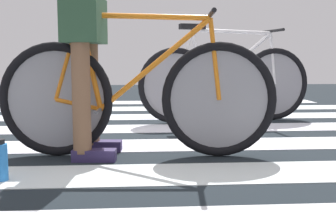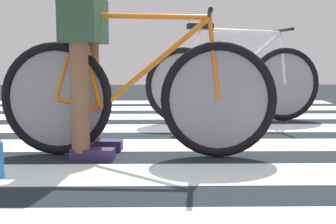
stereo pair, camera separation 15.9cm
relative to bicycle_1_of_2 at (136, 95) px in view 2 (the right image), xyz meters
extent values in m
cube|color=black|center=(-0.07, 0.44, -0.40)|extent=(18.00, 14.00, 0.02)
cube|color=silver|center=(0.06, -0.46, -0.38)|extent=(5.20, 0.44, 0.00)
cube|color=silver|center=(-0.13, 0.32, -0.38)|extent=(5.20, 0.44, 0.00)
cube|color=silver|center=(-0.13, 1.07, -0.38)|extent=(5.20, 0.44, 0.00)
cube|color=silver|center=(-0.06, 1.83, -0.38)|extent=(5.20, 0.44, 0.00)
cube|color=silver|center=(0.06, 2.58, -0.38)|extent=(5.20, 0.44, 0.00)
cube|color=silver|center=(-0.11, 3.34, -0.38)|extent=(5.20, 0.44, 0.00)
torus|color=black|center=(-0.50, 0.04, -0.03)|extent=(0.72, 0.12, 0.72)
torus|color=black|center=(0.51, -0.04, -0.03)|extent=(0.72, 0.12, 0.72)
cylinder|color=gray|center=(-0.50, 0.04, -0.03)|extent=(0.61, 0.06, 0.61)
cylinder|color=gray|center=(0.51, -0.04, -0.03)|extent=(0.61, 0.06, 0.61)
cylinder|color=orange|center=(0.05, 0.00, 0.48)|extent=(0.80, 0.10, 0.05)
cylinder|color=orange|center=(0.11, -0.01, 0.19)|extent=(0.70, 0.10, 0.59)
cylinder|color=orange|center=(-0.28, 0.02, 0.20)|extent=(0.16, 0.05, 0.59)
cylinder|color=orange|center=(-0.36, 0.03, -0.06)|extent=(0.29, 0.05, 0.09)
cylinder|color=orange|center=(-0.42, 0.04, 0.23)|extent=(0.19, 0.04, 0.53)
cylinder|color=orange|center=(0.48, -0.04, 0.22)|extent=(0.09, 0.04, 0.50)
cube|color=black|center=(-0.34, 0.03, 0.52)|extent=(0.25, 0.11, 0.05)
cylinder|color=black|center=(0.45, -0.04, 0.49)|extent=(0.07, 0.52, 0.03)
cylinder|color=#4C4C51|center=(-0.22, 0.02, -0.09)|extent=(0.05, 0.34, 0.02)
cylinder|color=brown|center=(-0.30, 0.17, 0.11)|extent=(0.11, 0.11, 0.90)
cylinder|color=brown|center=(-0.33, -0.11, 0.11)|extent=(0.11, 0.11, 0.90)
cube|color=#2B4C34|center=(-0.31, 0.03, 0.46)|extent=(0.26, 0.43, 0.28)
cube|color=#2F254F|center=(-0.23, 0.16, -0.35)|extent=(0.27, 0.12, 0.07)
cube|color=#2F254F|center=(-0.26, -0.12, -0.35)|extent=(0.27, 0.12, 0.07)
torus|color=black|center=(0.37, 1.37, -0.03)|extent=(0.72, 0.17, 0.72)
torus|color=black|center=(1.37, 1.54, -0.03)|extent=(0.72, 0.17, 0.72)
cylinder|color=gray|center=(0.37, 1.37, -0.03)|extent=(0.60, 0.11, 0.61)
cylinder|color=gray|center=(1.37, 1.54, -0.03)|extent=(0.60, 0.11, 0.61)
cylinder|color=white|center=(0.92, 1.46, 0.48)|extent=(0.80, 0.17, 0.05)
cylinder|color=white|center=(0.98, 1.47, 0.19)|extent=(0.70, 0.15, 0.59)
cylinder|color=white|center=(0.58, 1.41, 0.20)|extent=(0.16, 0.06, 0.59)
cylinder|color=white|center=(0.50, 1.39, -0.06)|extent=(0.29, 0.07, 0.09)
cylinder|color=white|center=(0.45, 1.39, 0.23)|extent=(0.19, 0.06, 0.53)
cylinder|color=white|center=(1.34, 1.53, 0.22)|extent=(0.09, 0.04, 0.50)
cube|color=black|center=(0.52, 1.40, 0.52)|extent=(0.25, 0.13, 0.05)
cylinder|color=black|center=(1.31, 1.53, 0.49)|extent=(0.11, 0.52, 0.03)
cylinder|color=#4C4C51|center=(0.64, 1.42, -0.09)|extent=(0.08, 0.34, 0.02)
camera|label=1|loc=(0.00, -2.72, 0.23)|focal=46.74mm
camera|label=2|loc=(0.16, -2.72, 0.23)|focal=46.74mm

